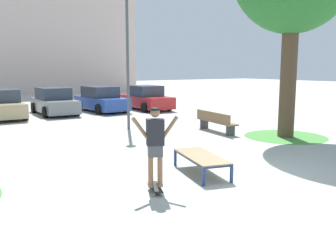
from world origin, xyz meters
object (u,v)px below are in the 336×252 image
Objects in this scene: skate_box at (201,157)px; light_post at (127,38)px; skateboard at (155,187)px; park_bench at (216,121)px; skater at (155,142)px; car_red at (146,98)px; car_grey at (54,102)px; car_tan at (2,105)px; car_blue at (101,100)px.

light_post reaches higher than skate_box.
skateboard is 0.34× the size of park_bench.
skater is 15.72m from car_red.
car_red is 0.72× the size of light_post.
car_grey reaches higher than skate_box.
skate_box is at bearing -114.53° from car_red.
car_tan is 0.72× the size of light_post.
car_red is (6.04, 13.23, 0.28)m from skate_box.
skateboard is at bearing -140.00° from park_bench.
car_tan reaches higher than skate_box.
park_bench is (5.87, 4.93, -0.62)m from skater.
car_blue is 2.85m from car_red.
car_blue is 1.77× the size of park_bench.
car_grey is at bearing 81.76° from skateboard.
light_post is (1.17, -6.88, 3.13)m from car_grey.
car_tan and car_blue have the same top height.
light_post is at bearing 66.70° from skater.
park_bench is (6.57, -9.28, -0.24)m from car_tan.
car_blue is at bearing 1.08° from car_tan.
light_post reaches higher than park_bench.
car_grey and car_red have the same top height.
car_red is (7.67, 13.72, -0.38)m from skater.
park_bench is at bearing -83.94° from car_blue.
car_grey is at bearing 99.66° from light_post.
car_tan is 8.33m from light_post.
car_grey is (2.79, 0.25, 0.00)m from car_tan.
car_tan is 8.37m from car_red.
light_post reaches higher than car_blue.
light_post is at bearing 66.70° from skateboard.
skater reaches higher than car_blue.
light_post is (1.63, 7.08, 3.41)m from skate_box.
light_post is (-4.40, -6.15, 3.13)m from car_red.
car_red is at bearing 54.39° from light_post.
park_bench is at bearing -45.48° from light_post.
skate_box is at bearing -102.99° from light_post.
light_post is at bearing -80.34° from car_grey.
skateboard is 7.68m from park_bench.
skater is 0.70× the size of park_bench.
park_bench is (4.24, 4.43, 0.03)m from skate_box.
car_red is 1.73× the size of park_bench.
car_tan reaches higher than park_bench.
car_blue is at bearing -3.00° from car_grey.
skateboard is 0.19× the size of car_red.
car_grey is 1.73× the size of park_bench.
park_bench is at bearing 40.00° from skateboard.
skater is at bearing -98.24° from car_grey.
skate_box is 0.83× the size of park_bench.
skate_box is 0.48× the size of car_red.
skater is 0.40× the size of car_grey.
car_tan is 2.80m from car_grey.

